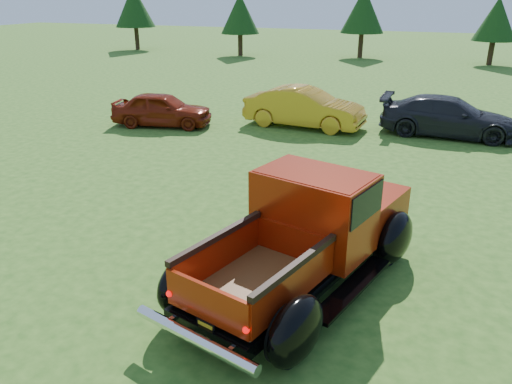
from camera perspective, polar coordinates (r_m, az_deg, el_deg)
name	(u,v)px	position (r m, az deg, el deg)	size (l,w,h in m)	color
ground	(256,241)	(10.12, -0.05, -5.59)	(120.00, 120.00, 0.00)	#295217
tree_far_west	(134,6)	(45.91, -13.75, 19.91)	(3.33, 3.33, 5.20)	#332114
tree_west	(240,14)	(40.38, -1.84, 19.70)	(2.94, 2.94, 4.60)	#332114
tree_mid_left	(363,10)	(39.91, 12.15, 19.62)	(3.20, 3.20, 5.00)	#332114
tree_mid_right	(497,19)	(38.56, 25.79, 17.36)	(2.82, 2.82, 4.40)	#332114
pickup_truck	(313,229)	(8.57, 6.56, -4.20)	(3.61, 5.55, 1.94)	black
show_car_red	(162,109)	(19.07, -10.69, 9.29)	(1.47, 3.65, 1.24)	maroon
show_car_yellow	(304,108)	(18.64, 5.54, 9.58)	(1.52, 4.37, 1.44)	gold
show_car_grey	(449,117)	(18.63, 21.17, 8.05)	(1.87, 4.61, 1.34)	black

